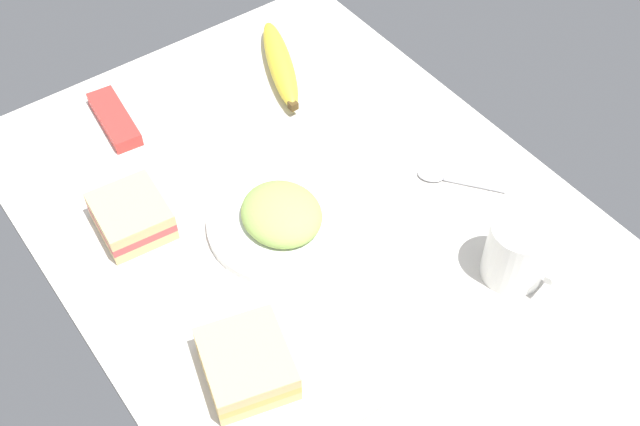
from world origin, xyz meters
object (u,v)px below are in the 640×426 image
at_px(coffee_mug_black, 517,251).
at_px(spoon, 447,179).
at_px(snack_bar, 114,119).
at_px(plate_of_food, 282,218).
at_px(sandwich_extra, 132,216).
at_px(sandwich_main, 247,364).
at_px(banana, 280,64).

height_order(coffee_mug_black, spoon, coffee_mug_black).
distance_m(coffee_mug_black, spoon, 0.17).
bearing_deg(snack_bar, spoon, 46.59).
relative_size(plate_of_food, sandwich_extra, 1.90).
height_order(plate_of_food, coffee_mug_black, coffee_mug_black).
distance_m(plate_of_food, sandwich_main, 0.22).
distance_m(coffee_mug_black, snack_bar, 0.60).
relative_size(plate_of_food, coffee_mug_black, 1.99).
height_order(coffee_mug_black, sandwich_extra, coffee_mug_black).
bearing_deg(snack_bar, banana, 85.75).
bearing_deg(sandwich_extra, coffee_mug_black, 45.07).
bearing_deg(sandwich_main, snack_bar, 171.88).
bearing_deg(plate_of_food, sandwich_main, -44.67).
xyz_separation_m(plate_of_food, spoon, (0.07, 0.23, -0.01)).
bearing_deg(snack_bar, sandwich_extra, -13.62).
relative_size(coffee_mug_black, snack_bar, 0.79).
relative_size(banana, spoon, 1.95).
relative_size(spoon, snack_bar, 0.85).
distance_m(sandwich_extra, banana, 0.36).
bearing_deg(sandwich_main, coffee_mug_black, 77.48).
bearing_deg(plate_of_food, snack_bar, -163.84).
distance_m(plate_of_food, sandwich_extra, 0.19).
distance_m(coffee_mug_black, banana, 0.49).
xyz_separation_m(coffee_mug_black, banana, (-0.48, -0.01, -0.03)).
xyz_separation_m(spoon, snack_bar, (-0.37, -0.31, 0.01)).
bearing_deg(coffee_mug_black, banana, -178.29).
bearing_deg(sandwich_main, banana, 141.54).
bearing_deg(sandwich_extra, snack_bar, 160.15).
height_order(sandwich_main, banana, sandwich_main).
bearing_deg(plate_of_food, banana, 145.93).
relative_size(sandwich_extra, spoon, 0.98).
xyz_separation_m(coffee_mug_black, sandwich_main, (-0.08, -0.34, -0.02)).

